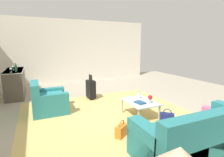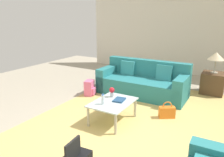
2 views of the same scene
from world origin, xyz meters
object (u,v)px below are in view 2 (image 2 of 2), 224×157
Objects in this scene: backpack_pink at (90,88)px; water_bottle at (103,99)px; coffee_table at (113,104)px; handbag_navy at (111,102)px; couch at (143,83)px; handbag_orange at (167,112)px; flower_vase at (112,91)px; table_lamp at (216,56)px; side_table at (213,83)px; coffee_table_book at (119,100)px.

water_bottle is at bearing 44.69° from backpack_pink.
coffee_table reaches higher than handbag_navy.
handbag_orange is (1.10, 0.99, -0.18)m from couch.
flower_vase is 3.10m from table_lamp.
water_bottle is 1.72m from backpack_pink.
table_lamp is (-3.00, 1.60, 0.50)m from water_bottle.
flower_vase is 3.07m from side_table.
coffee_table_book is 0.48× the size of table_lamp.
water_bottle is 0.37× the size of table_lamp.
table_lamp reaches higher than flower_vase.
side_table is (-2.58, 1.65, -0.26)m from flower_vase.
flower_vase is at bearing -32.60° from side_table.
side_table is at bearing 163.67° from handbag_orange.
coffee_table is at bearing 34.29° from flower_vase.
table_lamp reaches higher than coffee_table_book.
couch is 1.80m from coffee_table.
backpack_pink is at bearing -57.21° from side_table.
backpack_pink is at bearing -56.24° from couch.
flower_vase is at bearing -145.71° from coffee_table.
handbag_navy is at bearing -84.79° from handbag_orange.
water_bottle reaches higher than backpack_pink.
coffee_table is 3.18m from side_table.
table_lamp is at bearing 122.05° from couch.
coffee_table is 4.53× the size of flower_vase.
water_bottle is at bearing -36.65° from coffee_table_book.
couch is 1.60m from flower_vase.
flower_vase reaches higher than side_table.
couch is 6.43× the size of handbag_navy.
flower_vase reaches higher than water_bottle.
coffee_table_book reaches higher than handbag_navy.
flower_vase is 1.43m from backpack_pink.
handbag_orange is at bearing 82.09° from backpack_pink.
coffee_table is at bearing 52.14° from backpack_pink.
coffee_table is 1.61× the size of side_table.
handbag_orange is at bearing 128.37° from coffee_table.
coffee_table_book is 0.75× the size of handbag_navy.
coffee_table reaches higher than backpack_pink.
handbag_navy is (2.22, -1.90, -0.89)m from table_lamp.
side_table is at bearing 122.05° from couch.
side_table is 0.73m from table_lamp.
couch is 1.44m from backpack_pink.
table_lamp is 1.39× the size of backpack_pink.
backpack_pink is (-1.20, -1.19, -0.32)m from water_bottle.
handbag_navy is at bearing -141.58° from coffee_table_book.
handbag_navy is at bearing 64.90° from backpack_pink.
handbag_navy is (2.22, -1.90, -0.16)m from side_table.
side_table is at bearing 0.00° from table_lamp.
backpack_pink is at bearing -130.09° from coffee_table_book.
coffee_table is 0.16m from coffee_table_book.
handbag_orange is at bearing 41.91° from couch.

